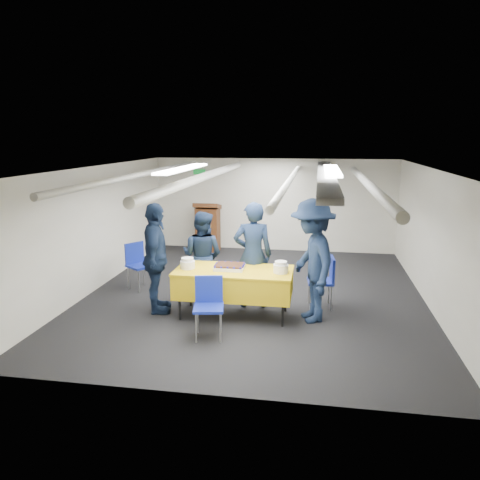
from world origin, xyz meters
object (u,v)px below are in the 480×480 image
object	(u,v)px
serving_table	(234,282)
chair_left	(138,261)
podium	(208,227)
sailor_a	(253,255)
chair_right	(326,277)
sailor_b	(202,256)
sailor_c	(156,259)
sailor_d	(312,261)
sheet_cake	(230,267)
chair_near	(209,300)

from	to	relation	value
serving_table	chair_left	world-z (taller)	chair_left
podium	sailor_a	distance (m)	4.03
podium	chair_right	bearing A→B (deg)	-50.93
chair_left	sailor_b	bearing A→B (deg)	-15.78
sailor_a	sailor_c	world-z (taller)	sailor_c
serving_table	sailor_a	distance (m)	0.64
podium	chair_left	xyz separation A→B (m)	(-0.64, -3.05, -0.08)
chair_right	sailor_d	world-z (taller)	sailor_d
serving_table	sailor_d	size ratio (longest dim) A/B	0.97
sheet_cake	chair_right	world-z (taller)	chair_right
serving_table	sailor_d	world-z (taller)	sailor_d
chair_near	sailor_c	xyz separation A→B (m)	(-1.05, 0.78, 0.37)
sheet_cake	sailor_b	bearing A→B (deg)	131.75
chair_near	sailor_c	bearing A→B (deg)	143.59
sailor_a	sailor_b	bearing A→B (deg)	-25.33
sheet_cake	chair_right	size ratio (longest dim) A/B	0.55
podium	chair_left	world-z (taller)	podium
chair_right	sailor_a	bearing A→B (deg)	-173.14
podium	chair_left	size ratio (longest dim) A/B	1.44
serving_table	sailor_b	xyz separation A→B (m)	(-0.69, 0.72, 0.23)
serving_table	sailor_a	bearing A→B (deg)	64.36
sailor_a	chair_right	bearing A→B (deg)	175.33
sheet_cake	chair_near	size ratio (longest dim) A/B	0.55
chair_left	serving_table	bearing A→B (deg)	-28.24
podium	chair_near	distance (m)	5.10
sailor_c	sailor_d	world-z (taller)	sailor_d
sheet_cake	chair_near	bearing A→B (deg)	-100.21
sailor_b	sailor_c	size ratio (longest dim) A/B	0.87
sailor_b	sheet_cake	bearing A→B (deg)	144.23
podium	chair_right	world-z (taller)	podium
serving_table	chair_right	distance (m)	1.58
sailor_c	sailor_b	bearing A→B (deg)	-53.07
chair_left	sailor_a	world-z (taller)	sailor_a
sailor_b	sailor_c	bearing A→B (deg)	64.54
chair_near	sailor_b	world-z (taller)	sailor_b
sailor_a	sailor_d	bearing A→B (deg)	143.58
serving_table	chair_right	bearing A→B (deg)	23.66
podium	chair_right	distance (m)	4.53
sheet_cake	sailor_a	distance (m)	0.57
sailor_a	sailor_c	bearing A→B (deg)	7.43
podium	sailor_a	xyz separation A→B (m)	(1.64, -3.66, 0.28)
serving_table	chair_near	xyz separation A→B (m)	(-0.22, -0.81, -0.03)
chair_right	sailor_b	bearing A→B (deg)	177.81
chair_near	chair_left	size ratio (longest dim) A/B	1.00
chair_near	sailor_d	xyz separation A→B (m)	(1.44, 0.84, 0.43)
sailor_a	sailor_d	size ratio (longest dim) A/B	0.93
chair_right	chair_left	xyz separation A→B (m)	(-3.49, 0.46, 0.00)
sailor_c	sailor_d	size ratio (longest dim) A/B	0.94
serving_table	podium	distance (m)	4.39
serving_table	sailor_b	bearing A→B (deg)	134.08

